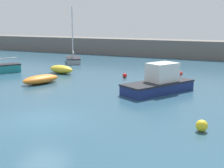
# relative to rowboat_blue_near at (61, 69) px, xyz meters

# --- Properties ---
(ground_plane) EXTENTS (120.00, 120.00, 0.20)m
(ground_plane) POSITION_rel_rowboat_blue_near_xyz_m (7.22, -12.42, -0.50)
(ground_plane) COLOR #284C60
(harbor_breakwater) EXTENTS (67.10, 3.66, 2.38)m
(harbor_breakwater) POSITION_rel_rowboat_blue_near_xyz_m (7.22, 18.49, 0.79)
(harbor_breakwater) COLOR #66605B
(harbor_breakwater) RESTS_ON ground_plane
(rowboat_blue_near) EXTENTS (2.94, 1.69, 0.79)m
(rowboat_blue_near) POSITION_rel_rowboat_blue_near_xyz_m (0.00, 0.00, 0.00)
(rowboat_blue_near) COLOR yellow
(rowboat_blue_near) RESTS_ON ground_plane
(motorboat_grey_hull) EXTENTS (4.39, 5.82, 2.09)m
(motorboat_grey_hull) POSITION_rel_rowboat_blue_near_xyz_m (10.96, -3.86, 0.33)
(motorboat_grey_hull) COLOR navy
(motorboat_grey_hull) RESTS_ON ground_plane
(sailboat_tall_mast) EXTENTS (3.72, 4.38, 6.64)m
(sailboat_tall_mast) POSITION_rel_rowboat_blue_near_xyz_m (-3.11, 7.15, 0.03)
(sailboat_tall_mast) COLOR gray
(sailboat_tall_mast) RESTS_ON ground_plane
(fishing_dinghy_green) EXTENTS (2.34, 1.11, 0.74)m
(fishing_dinghy_green) POSITION_rel_rowboat_blue_near_xyz_m (10.12, 2.42, -0.03)
(fishing_dinghy_green) COLOR red
(fishing_dinghy_green) RESTS_ON ground_plane
(rowboat_white_midwater) EXTENTS (2.30, 3.53, 0.69)m
(rowboat_white_midwater) POSITION_rel_rowboat_blue_near_xyz_m (1.29, -4.87, -0.05)
(rowboat_white_midwater) COLOR orange
(rowboat_white_midwater) RESTS_ON ground_plane
(mooring_buoy_red) EXTENTS (0.41, 0.41, 0.41)m
(mooring_buoy_red) POSITION_rel_rowboat_blue_near_xyz_m (6.50, 0.42, -0.19)
(mooring_buoy_red) COLOR red
(mooring_buoy_red) RESTS_ON ground_plane
(mooring_buoy_yellow) EXTENTS (0.56, 0.56, 0.56)m
(mooring_buoy_yellow) POSITION_rel_rowboat_blue_near_xyz_m (15.05, -10.84, -0.12)
(mooring_buoy_yellow) COLOR yellow
(mooring_buoy_yellow) RESTS_ON ground_plane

